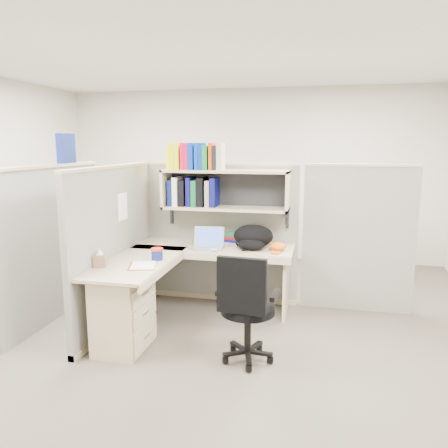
% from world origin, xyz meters
% --- Properties ---
extents(ground, '(6.00, 6.00, 0.00)m').
position_xyz_m(ground, '(0.00, 0.00, 0.00)').
color(ground, '#39342C').
rests_on(ground, ground).
extents(room_shell, '(6.00, 6.00, 6.00)m').
position_xyz_m(room_shell, '(0.00, 0.00, 1.62)').
color(room_shell, '#B3AEA2').
rests_on(room_shell, ground).
extents(cubicle, '(3.79, 1.84, 1.95)m').
position_xyz_m(cubicle, '(-0.37, 0.45, 0.91)').
color(cubicle, slate).
rests_on(cubicle, ground).
extents(desk, '(1.74, 1.75, 0.73)m').
position_xyz_m(desk, '(-0.41, -0.29, 0.44)').
color(desk, tan).
rests_on(desk, ground).
extents(laptop, '(0.35, 0.35, 0.23)m').
position_xyz_m(laptop, '(-0.03, 0.41, 0.85)').
color(laptop, '#AEADB2').
rests_on(laptop, desk).
extents(backpack, '(0.47, 0.39, 0.25)m').
position_xyz_m(backpack, '(0.43, 0.54, 0.86)').
color(backpack, black).
rests_on(backpack, desk).
extents(orange_cap, '(0.19, 0.21, 0.09)m').
position_xyz_m(orange_cap, '(0.71, 0.50, 0.78)').
color(orange_cap, '#CF5C12').
rests_on(orange_cap, desk).
extents(snack_canister, '(0.12, 0.12, 0.11)m').
position_xyz_m(snack_canister, '(-0.40, -0.12, 0.79)').
color(snack_canister, navy).
rests_on(snack_canister, desk).
extents(tissue_box, '(0.14, 0.14, 0.18)m').
position_xyz_m(tissue_box, '(-0.82, -0.46, 0.82)').
color(tissue_box, '#89644D').
rests_on(tissue_box, desk).
extents(mouse, '(0.10, 0.07, 0.04)m').
position_xyz_m(mouse, '(0.07, 0.32, 0.75)').
color(mouse, '#84A2BB').
rests_on(mouse, desk).
extents(paper_cup, '(0.08, 0.08, 0.09)m').
position_xyz_m(paper_cup, '(-0.07, 0.75, 0.78)').
color(paper_cup, silver).
rests_on(paper_cup, desk).
extents(book_stack, '(0.24, 0.29, 0.12)m').
position_xyz_m(book_stack, '(0.18, 0.77, 0.79)').
color(book_stack, gray).
rests_on(book_stack, desk).
extents(loose_paper, '(0.29, 0.34, 0.00)m').
position_xyz_m(loose_paper, '(-0.45, -0.33, 0.73)').
color(loose_paper, silver).
rests_on(loose_paper, desk).
extents(task_chair, '(0.52, 0.48, 0.97)m').
position_xyz_m(task_chair, '(0.56, -0.58, 0.34)').
color(task_chair, black).
rests_on(task_chair, ground).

